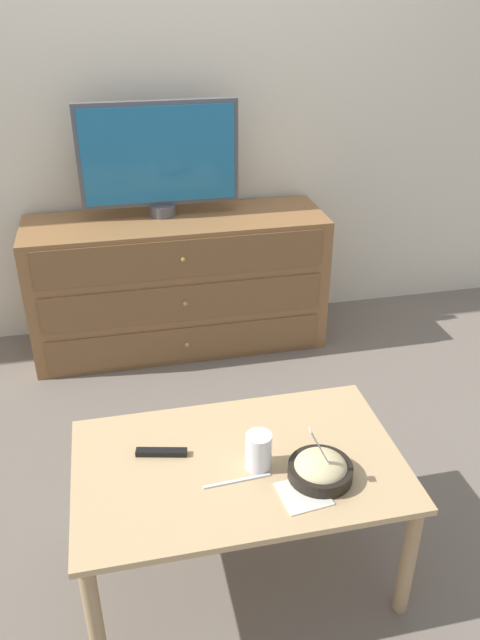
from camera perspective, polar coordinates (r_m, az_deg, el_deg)
ground_plane at (r=3.53m, az=-4.97°, el=0.20°), size 12.00×12.00×0.00m
wall_back at (r=3.15m, az=-6.10°, el=21.64°), size 12.00×0.05×2.60m
dresser at (r=3.15m, az=-5.61°, el=3.36°), size 1.44×0.46×0.68m
tv at (r=3.00m, az=-7.42°, el=14.55°), size 0.74×0.13×0.53m
coffee_table at (r=1.92m, az=-0.11°, el=-14.13°), size 0.96×0.60×0.44m
takeout_bowl at (r=1.82m, az=7.36°, el=-13.35°), size 0.18×0.18×0.19m
drink_cup at (r=1.83m, az=1.71°, el=-12.06°), size 0.08×0.08×0.11m
napkin at (r=1.79m, az=5.84°, el=-15.53°), size 0.14×0.14×0.00m
knife at (r=1.81m, az=-0.25°, el=-14.49°), size 0.20×0.02×0.01m
remote_control at (r=1.91m, az=-7.19°, el=-11.91°), size 0.15×0.06×0.02m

